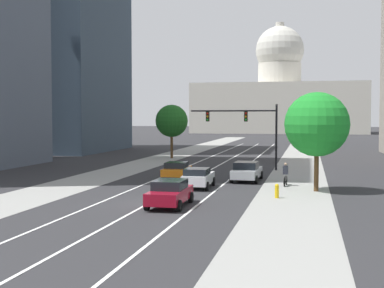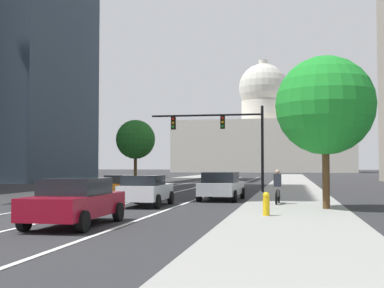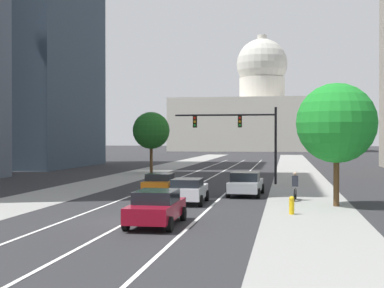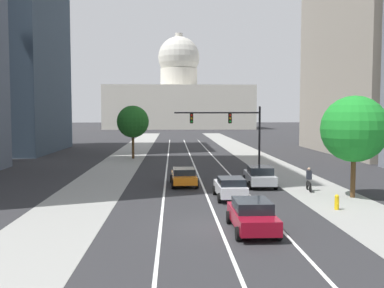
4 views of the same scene
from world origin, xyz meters
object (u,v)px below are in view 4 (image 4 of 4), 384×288
car_orange (184,176)px  street_tree_mid_left (133,122)px  car_crimson (252,215)px  traffic_signal_mast (232,125)px  fire_hydrant (337,202)px  street_tree_mid_right (354,129)px  car_white (230,187)px  car_silver (260,176)px  cyclist (309,179)px  capitol_building (179,100)px

car_orange → street_tree_mid_left: size_ratio=0.67×
car_crimson → traffic_signal_mast: bearing=-5.6°
fire_hydrant → street_tree_mid_right: street_tree_mid_right is taller
car_orange → car_white: bearing=-154.1°
traffic_signal_mast → street_tree_mid_right: street_tree_mid_right is taller
fire_hydrant → car_white: bearing=148.6°
street_tree_mid_left → car_silver: bearing=-61.1°
fire_hydrant → cyclist: cyclist is taller
car_white → street_tree_mid_left: street_tree_mid_left is taller
car_crimson → cyclist: 12.21m
car_silver → street_tree_mid_left: street_tree_mid_left is taller
car_orange → street_tree_mid_left: (-5.77, 20.54, 3.85)m
street_tree_mid_right → car_orange: bearing=154.3°
capitol_building → cyclist: size_ratio=30.32×
fire_hydrant → street_tree_mid_left: (-14.50, 29.57, 4.11)m
car_white → street_tree_mid_right: bearing=-90.4°
street_tree_mid_right → street_tree_mid_left: size_ratio=1.04×
fire_hydrant → capitol_building: bearing=93.1°
car_crimson → traffic_signal_mast: size_ratio=0.54×
car_crimson → car_white: bearing=-0.5°
car_silver → street_tree_mid_left: size_ratio=0.73×
car_silver → cyclist: size_ratio=2.80×
car_silver → car_orange: 5.89m
cyclist → traffic_signal_mast: bearing=25.2°
capitol_building → car_crimson: size_ratio=11.49×
street_tree_mid_right → street_tree_mid_left: street_tree_mid_right is taller
car_crimson → car_white: car_crimson is taller
car_silver → street_tree_mid_left: bearing=31.0°
traffic_signal_mast → street_tree_mid_right: bearing=-65.7°
car_crimson → street_tree_mid_left: bearing=13.9°
car_silver → traffic_signal_mast: (-0.96, 9.11, 3.69)m
car_orange → street_tree_mid_right: size_ratio=0.65×
car_crimson → car_orange: 13.77m
traffic_signal_mast → street_tree_mid_right: (6.29, -13.94, 0.11)m
car_white → fire_hydrant: 6.80m
car_orange → cyclist: 9.45m
car_silver → car_crimson: 13.23m
car_white → capitol_building: bearing=-0.5°
traffic_signal_mast → street_tree_mid_left: bearing=131.7°
capitol_building → car_white: bearing=-89.4°
street_tree_mid_right → street_tree_mid_left: 30.98m
car_silver → cyclist: bearing=-124.2°
car_silver → street_tree_mid_right: size_ratio=0.71×
traffic_signal_mast → car_orange: bearing=-119.8°
capitol_building → car_white: 132.94m
street_tree_mid_right → cyclist: bearing=131.0°
car_orange → street_tree_mid_left: 21.68m
car_silver → street_tree_mid_right: street_tree_mid_right is taller
car_orange → fire_hydrant: 12.57m
car_crimson → cyclist: size_ratio=2.64×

